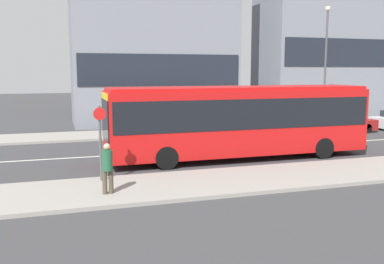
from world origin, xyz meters
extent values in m
plane|color=#3A3A3D|center=(0.00, 0.00, 0.00)|extent=(120.00, 120.00, 0.00)
cube|color=gray|center=(0.00, -6.25, 0.07)|extent=(44.00, 3.50, 0.13)
cube|color=gray|center=(0.00, 6.25, 0.07)|extent=(44.00, 3.50, 0.13)
cube|color=silver|center=(0.00, 0.00, 0.00)|extent=(41.80, 0.16, 0.01)
cube|color=gray|center=(1.36, 12.33, 7.36)|extent=(12.11, 5.67, 14.72)
cube|color=#1E232D|center=(1.36, 9.47, 4.05)|extent=(11.62, 0.08, 2.20)
cube|color=gray|center=(18.12, 12.19, 9.89)|extent=(14.75, 5.37, 19.78)
cube|color=#1E232D|center=(18.12, 9.47, 5.44)|extent=(14.16, 0.08, 2.20)
cube|color=red|center=(2.09, -2.39, 1.73)|extent=(11.95, 2.56, 2.83)
cube|color=black|center=(2.09, -2.39, 2.15)|extent=(11.71, 2.59, 1.30)
cube|color=red|center=(2.09, -2.39, 3.22)|extent=(11.77, 2.35, 0.14)
cube|color=black|center=(-3.91, -2.39, 1.98)|extent=(0.05, 2.25, 1.70)
cube|color=yellow|center=(-3.91, -2.39, 2.94)|extent=(0.04, 1.79, 0.32)
cylinder|color=black|center=(-1.62, -3.56, 0.48)|extent=(0.96, 0.28, 0.96)
cylinder|color=black|center=(-1.62, -1.23, 0.48)|extent=(0.96, 0.28, 0.96)
cylinder|color=black|center=(5.79, -3.56, 0.48)|extent=(0.96, 0.28, 0.96)
cylinder|color=black|center=(5.79, -1.23, 0.48)|extent=(0.96, 0.28, 0.96)
cube|color=maroon|center=(11.97, 3.35, 0.49)|extent=(4.16, 1.85, 0.68)
cube|color=#21262B|center=(11.85, 3.35, 1.13)|extent=(2.29, 1.62, 0.61)
cylinder|color=black|center=(13.26, 2.51, 0.30)|extent=(0.60, 0.18, 0.60)
cylinder|color=black|center=(13.26, 4.18, 0.30)|extent=(0.60, 0.18, 0.60)
cylinder|color=black|center=(10.69, 2.51, 0.30)|extent=(0.60, 0.18, 0.60)
cylinder|color=black|center=(10.69, 4.18, 0.30)|extent=(0.60, 0.18, 0.60)
cylinder|color=black|center=(15.70, 4.28, 0.30)|extent=(0.60, 0.18, 0.60)
cylinder|color=#4C4233|center=(-4.24, -6.79, 0.51)|extent=(0.15, 0.15, 0.75)
cylinder|color=#4C4233|center=(-4.44, -6.82, 0.51)|extent=(0.15, 0.15, 0.75)
cylinder|color=#235638|center=(-4.34, -6.80, 1.21)|extent=(0.34, 0.34, 0.65)
sphere|color=tan|center=(-4.34, -6.80, 1.64)|extent=(0.21, 0.21, 0.21)
cylinder|color=#4C4C51|center=(-4.37, -5.07, 1.46)|extent=(0.09, 0.09, 2.66)
cylinder|color=red|center=(-4.37, -5.13, 2.52)|extent=(0.44, 0.03, 0.44)
cylinder|color=#4C4C51|center=(11.94, 5.46, 4.08)|extent=(0.14, 0.14, 7.90)
sphere|color=silver|center=(11.94, 5.46, 8.14)|extent=(0.36, 0.36, 0.36)
camera|label=1|loc=(-5.74, -20.15, 4.01)|focal=40.00mm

